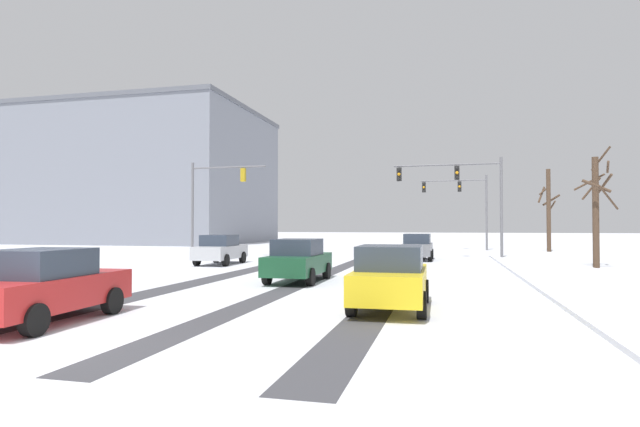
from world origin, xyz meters
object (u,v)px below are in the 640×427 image
(traffic_signal_far_right, at_px, (463,197))
(car_silver_second, at_px, (220,249))
(car_dark_green_third, at_px, (298,260))
(traffic_signal_near_right, at_px, (462,186))
(car_red_fifth, at_px, (44,286))
(car_grey_lead, at_px, (417,247))
(car_yellow_cab_fourth, at_px, (391,277))
(office_building_far_left_block, at_px, (147,178))
(bare_tree_sidewalk_mid, at_px, (596,206))
(traffic_signal_near_left, at_px, (212,193))
(bare_tree_sidewalk_far, at_px, (548,209))

(traffic_signal_far_right, distance_m, car_silver_second, 24.77)
(car_dark_green_third, bearing_deg, traffic_signal_near_right, 67.33)
(car_silver_second, distance_m, car_red_fifth, 16.82)
(car_grey_lead, distance_m, car_yellow_cab_fourth, 18.96)
(traffic_signal_far_right, xyz_separation_m, traffic_signal_near_right, (-0.45, -12.08, 0.05))
(car_dark_green_third, bearing_deg, car_yellow_cab_fourth, -53.69)
(car_silver_second, xyz_separation_m, car_dark_green_third, (6.57, -7.26, 0.00))
(car_dark_green_third, bearing_deg, car_red_fifth, -108.63)
(car_grey_lead, relative_size, car_yellow_cab_fourth, 1.00)
(car_red_fifth, bearing_deg, office_building_far_left_block, 120.45)
(car_silver_second, bearing_deg, car_yellow_cab_fourth, -50.25)
(traffic_signal_far_right, distance_m, bare_tree_sidewalk_mid, 19.01)
(traffic_signal_near_left, distance_m, car_grey_lead, 14.34)
(car_yellow_cab_fourth, xyz_separation_m, car_red_fifth, (-7.18, -3.66, 0.00))
(traffic_signal_near_right, height_order, car_silver_second, traffic_signal_near_right)
(bare_tree_sidewalk_mid, bearing_deg, car_dark_green_third, -143.08)
(traffic_signal_near_right, bearing_deg, car_dark_green_third, -112.67)
(car_yellow_cab_fourth, relative_size, car_red_fifth, 0.99)
(traffic_signal_near_right, relative_size, car_red_fifth, 1.65)
(traffic_signal_far_right, distance_m, traffic_signal_near_right, 12.09)
(car_red_fifth, bearing_deg, bare_tree_sidewalk_far, 64.74)
(traffic_signal_far_right, height_order, car_silver_second, traffic_signal_far_right)
(car_red_fifth, xyz_separation_m, bare_tree_sidewalk_far, (16.73, 35.46, 2.70))
(traffic_signal_far_right, xyz_separation_m, bare_tree_sidewalk_far, (6.67, -1.40, -1.11))
(car_grey_lead, distance_m, car_dark_green_third, 13.93)
(car_dark_green_third, bearing_deg, bare_tree_sidewalk_far, 62.57)
(traffic_signal_near_left, distance_m, traffic_signal_far_right, 22.16)
(car_grey_lead, bearing_deg, car_yellow_cab_fourth, -89.02)
(car_grey_lead, height_order, car_red_fifth, same)
(traffic_signal_near_left, bearing_deg, office_building_far_left_block, 129.90)
(bare_tree_sidewalk_far, bearing_deg, office_building_far_left_block, 164.09)
(traffic_signal_near_right, bearing_deg, traffic_signal_far_right, 87.85)
(car_grey_lead, relative_size, car_silver_second, 0.99)
(car_red_fifth, xyz_separation_m, bare_tree_sidewalk_mid, (15.95, 18.85, 2.29))
(car_silver_second, bearing_deg, bare_tree_sidewalk_mid, 7.03)
(traffic_signal_near_right, relative_size, car_silver_second, 1.65)
(car_yellow_cab_fourth, bearing_deg, car_red_fifth, -152.99)
(bare_tree_sidewalk_mid, bearing_deg, bare_tree_sidewalk_far, 87.29)
(traffic_signal_far_right, relative_size, bare_tree_sidewalk_far, 0.96)
(traffic_signal_near_left, xyz_separation_m, car_silver_second, (3.56, -6.29, -3.58))
(traffic_signal_near_right, height_order, bare_tree_sidewalk_mid, traffic_signal_near_right)
(bare_tree_sidewalk_far, bearing_deg, car_red_fifth, -115.26)
(traffic_signal_near_right, xyz_separation_m, office_building_far_left_block, (-38.03, 23.55, 3.53))
(bare_tree_sidewalk_mid, bearing_deg, office_building_far_left_block, 146.40)
(traffic_signal_far_right, height_order, bare_tree_sidewalk_mid, traffic_signal_far_right)
(car_red_fifth, height_order, bare_tree_sidewalk_mid, bare_tree_sidewalk_mid)
(traffic_signal_near_left, xyz_separation_m, car_yellow_cab_fourth, (14.21, -19.09, -3.58))
(bare_tree_sidewalk_mid, bearing_deg, car_silver_second, -172.97)
(car_grey_lead, distance_m, car_red_fifth, 23.63)
(office_building_far_left_block, bearing_deg, traffic_signal_near_right, -31.77)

